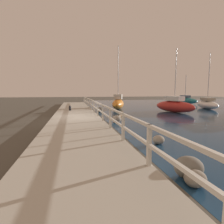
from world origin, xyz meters
TOP-DOWN VIEW (x-y plane):
  - ground_plane at (0.00, 0.00)m, footprint 120.00×120.00m
  - dock_walkway at (0.00, 0.00)m, footprint 3.47×36.00m
  - railing at (1.63, 0.00)m, footprint 0.10×32.50m
  - boulder_water_edge at (2.79, -1.34)m, footprint 0.63×0.57m
  - boulder_upstream at (2.46, -9.94)m, footprint 0.51×0.46m
  - boulder_near_dock at (2.57, -9.55)m, footprint 0.73×0.66m
  - boulder_far_strip at (2.60, 5.30)m, footprint 0.63×0.57m
  - boulder_downstream at (3.19, -6.79)m, footprint 0.49×0.44m
  - mooring_bollard at (-0.49, 4.53)m, footprint 0.22×0.22m
  - sailboat_teal at (19.62, 14.74)m, footprint 1.84×6.03m
  - sailboat_white at (16.37, 5.65)m, footprint 2.95×5.13m
  - sailboat_orange at (5.27, 7.73)m, footprint 2.85×4.80m
  - sailboat_red at (10.19, 3.18)m, footprint 3.07×4.92m

SIDE VIEW (x-z plane):
  - ground_plane at x=0.00m, z-range 0.00..0.00m
  - dock_walkway at x=0.00m, z-range 0.00..0.30m
  - boulder_downstream at x=3.19m, z-range 0.00..0.37m
  - boulder_upstream at x=2.46m, z-range 0.00..0.38m
  - boulder_far_strip at x=2.60m, z-range 0.00..0.47m
  - boulder_water_edge at x=2.79m, z-range 0.00..0.48m
  - boulder_near_dock at x=2.57m, z-range 0.00..0.55m
  - mooring_bollard at x=-0.49m, z-range 0.29..0.79m
  - sailboat_white at x=16.37m, z-range -2.85..4.04m
  - sailboat_teal at x=19.62m, z-range -1.97..3.18m
  - sailboat_red at x=10.19m, z-range -2.55..3.93m
  - sailboat_orange at x=5.27m, z-range -3.09..4.55m
  - railing at x=1.63m, z-range 0.48..1.53m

